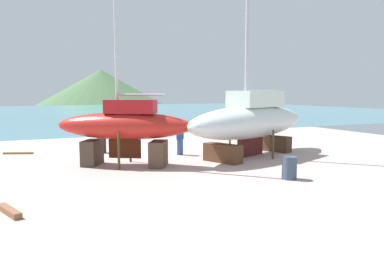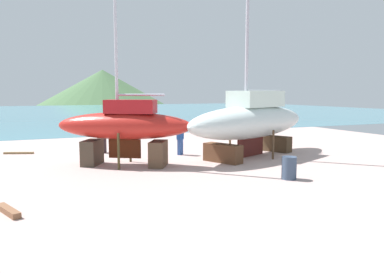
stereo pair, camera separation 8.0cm
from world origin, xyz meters
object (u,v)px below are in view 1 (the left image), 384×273
object	(u,v)px
worker	(180,140)
barrel_by_slipway	(289,168)
barrel_ochre	(252,132)
sailboat_large_starboard	(125,126)
sailboat_far_slipway	(251,120)
barrel_tar_black	(102,145)

from	to	relation	value
worker	barrel_by_slipway	world-z (taller)	worker
barrel_ochre	barrel_by_slipway	xyz separation A→B (m)	(-7.10, -13.85, 0.15)
sailboat_large_starboard	barrel_by_slipway	xyz separation A→B (m)	(5.48, -5.66, -1.47)
barrel_ochre	sailboat_far_slipway	bearing A→B (deg)	-123.15
barrel_tar_black	barrel_by_slipway	world-z (taller)	barrel_tar_black
barrel_ochre	sailboat_large_starboard	bearing A→B (deg)	-146.93
worker	barrel_tar_black	distance (m)	4.76
barrel_by_slipway	sailboat_far_slipway	bearing A→B (deg)	73.13
worker	sailboat_large_starboard	bearing A→B (deg)	-100.73
sailboat_large_starboard	barrel_ochre	bearing A→B (deg)	-116.55
barrel_ochre	barrel_by_slipway	distance (m)	15.56
sailboat_large_starboard	worker	size ratio (longest dim) A/B	7.39
sailboat_far_slipway	barrel_by_slipway	world-z (taller)	sailboat_far_slipway
sailboat_large_starboard	sailboat_far_slipway	size ratio (longest dim) A/B	0.72
sailboat_far_slipway	worker	size ratio (longest dim) A/B	10.31
worker	barrel_ochre	world-z (taller)	worker
worker	barrel_by_slipway	distance (m)	7.81
sailboat_large_starboard	barrel_tar_black	distance (m)	4.74
sailboat_large_starboard	sailboat_far_slipway	world-z (taller)	sailboat_far_slipway
sailboat_far_slipway	worker	xyz separation A→B (m)	(-3.48, 2.03, -1.17)
sailboat_large_starboard	barrel_ochre	size ratio (longest dim) A/B	13.91
sailboat_large_starboard	sailboat_far_slipway	distance (m)	7.17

